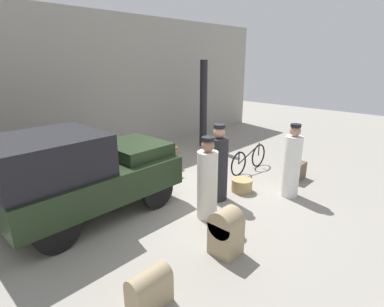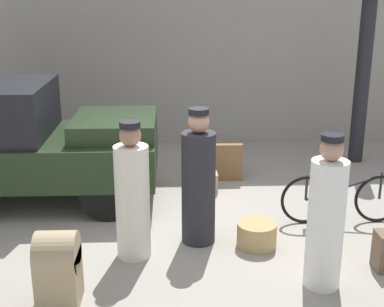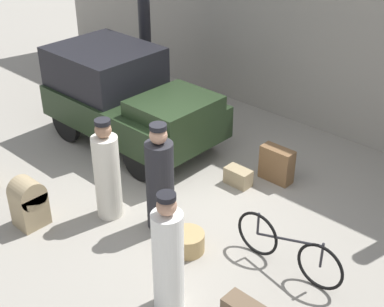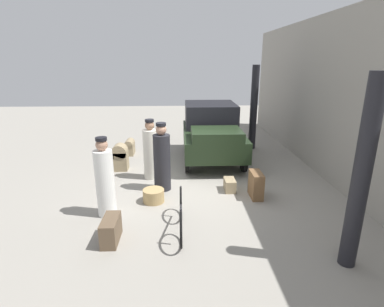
{
  "view_description": "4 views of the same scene",
  "coord_description": "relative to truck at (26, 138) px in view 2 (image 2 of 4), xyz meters",
  "views": [
    {
      "loc": [
        -4.79,
        -4.49,
        3.13
      ],
      "look_at": [
        0.2,
        0.2,
        0.95
      ],
      "focal_mm": 28.0,
      "sensor_mm": 36.0,
      "label": 1
    },
    {
      "loc": [
        -0.09,
        -6.88,
        3.19
      ],
      "look_at": [
        0.2,
        0.2,
        0.95
      ],
      "focal_mm": 50.0,
      "sensor_mm": 36.0,
      "label": 2
    },
    {
      "loc": [
        5.23,
        -5.22,
        5.18
      ],
      "look_at": [
        0.2,
        0.2,
        0.95
      ],
      "focal_mm": 50.0,
      "sensor_mm": 36.0,
      "label": 3
    },
    {
      "loc": [
        7.51,
        -0.09,
        3.22
      ],
      "look_at": [
        0.2,
        0.2,
        0.95
      ],
      "focal_mm": 28.0,
      "sensor_mm": 36.0,
      "label": 4
    }
  ],
  "objects": [
    {
      "name": "truck",
      "position": [
        0.0,
        0.0,
        0.0
      ],
      "size": [
        3.51,
        1.87,
        1.82
      ],
      "color": "black",
      "rests_on": "ground"
    },
    {
      "name": "bicycle",
      "position": [
        4.55,
        -1.05,
        -0.63
      ],
      "size": [
        1.73,
        0.04,
        0.74
      ],
      "color": "black",
      "rests_on": "ground"
    },
    {
      "name": "porter_standing_middle",
      "position": [
        2.53,
        -1.53,
        -0.18
      ],
      "size": [
        0.43,
        0.43,
        1.77
      ],
      "color": "#232328",
      "rests_on": "ground"
    },
    {
      "name": "canopy_pillar_right",
      "position": [
        5.67,
        1.68,
        0.56
      ],
      "size": [
        0.27,
        0.27,
        3.09
      ],
      "color": "black",
      "rests_on": "ground"
    },
    {
      "name": "suitcase_tan_flat",
      "position": [
        2.69,
        0.21,
        -0.83
      ],
      "size": [
        0.47,
        0.27,
        0.31
      ],
      "color": "#9E8966",
      "rests_on": "ground"
    },
    {
      "name": "porter_lifting_near_truck",
      "position": [
        3.83,
        -2.66,
        -0.19
      ],
      "size": [
        0.4,
        0.4,
        1.74
      ],
      "color": "white",
      "rests_on": "ground"
    },
    {
      "name": "ground_plane",
      "position": [
        2.27,
        -0.96,
        -0.99
      ],
      "size": [
        30.0,
        30.0,
        0.0
      ],
      "primitive_type": "plane",
      "color": "gray"
    },
    {
      "name": "wicker_basket",
      "position": [
        3.26,
        -1.7,
        -0.83
      ],
      "size": [
        0.5,
        0.5,
        0.31
      ],
      "color": "tan",
      "rests_on": "ground"
    },
    {
      "name": "trunk_barrel_dark",
      "position": [
        1.01,
        -2.91,
        -0.57
      ],
      "size": [
        0.42,
        0.46,
        0.81
      ],
      "color": "#9E8966",
      "rests_on": "ground"
    },
    {
      "name": "suitcase_small_leather",
      "position": [
        3.09,
        0.79,
        -0.67
      ],
      "size": [
        0.6,
        0.26,
        0.64
      ],
      "color": "brown",
      "rests_on": "ground"
    },
    {
      "name": "station_building_facade",
      "position": [
        2.27,
        3.12,
        1.26
      ],
      "size": [
        16.0,
        0.15,
        4.5
      ],
      "color": "gray",
      "rests_on": "ground"
    },
    {
      "name": "conductor_in_dark_uniform",
      "position": [
        1.71,
        -1.89,
        -0.21
      ],
      "size": [
        0.41,
        0.41,
        1.7
      ],
      "color": "silver",
      "rests_on": "ground"
    }
  ]
}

